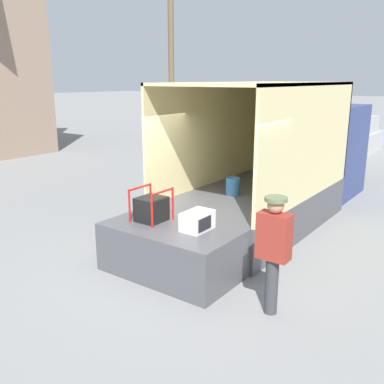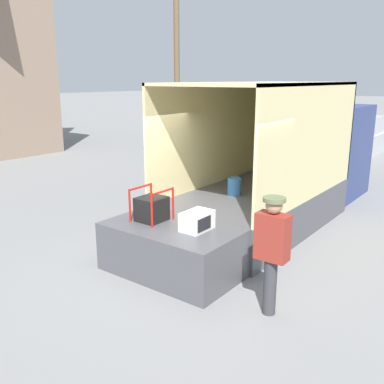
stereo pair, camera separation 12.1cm
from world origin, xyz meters
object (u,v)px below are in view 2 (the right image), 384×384
object	(u,v)px
box_truck	(295,167)
microwave	(197,221)
portable_generator	(152,208)
utility_pole	(177,44)
worker_person	(272,244)
pickup_truck_silver	(351,139)

from	to	relation	value
box_truck	microwave	xyz separation A→B (m)	(-4.70, -0.44, -0.05)
portable_generator	utility_pole	size ratio (longest dim) A/B	0.06
utility_pole	worker_person	bearing A→B (deg)	-136.56
utility_pole	microwave	bearing A→B (deg)	-139.76
portable_generator	utility_pole	world-z (taller)	utility_pole
box_truck	pickup_truck_silver	size ratio (longest dim) A/B	1.26
worker_person	portable_generator	bearing A→B (deg)	84.50
pickup_truck_silver	utility_pole	xyz separation A→B (m)	(-1.88, 8.11, 4.13)
worker_person	utility_pole	world-z (taller)	utility_pole
pickup_truck_silver	box_truck	bearing A→B (deg)	-171.11
microwave	worker_person	size ratio (longest dim) A/B	0.31
box_truck	utility_pole	size ratio (longest dim) A/B	0.76
box_truck	worker_person	bearing A→B (deg)	-159.17
microwave	pickup_truck_silver	world-z (taller)	pickup_truck_silver
microwave	box_truck	bearing A→B (deg)	5.32
box_truck	worker_person	world-z (taller)	box_truck
pickup_truck_silver	microwave	bearing A→B (deg)	-172.34
pickup_truck_silver	utility_pole	bearing A→B (deg)	103.05
worker_person	utility_pole	size ratio (longest dim) A/B	0.18
box_truck	microwave	world-z (taller)	box_truck
worker_person	utility_pole	bearing A→B (deg)	43.44
box_truck	portable_generator	distance (m)	4.79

